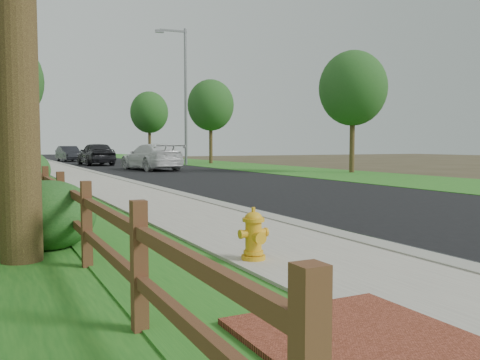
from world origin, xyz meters
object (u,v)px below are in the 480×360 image
fire_hydrant (254,236)px  streetlight (183,88)px  white_suv (151,157)px  dark_car_mid (96,154)px  ranch_fence (52,194)px

fire_hydrant → streetlight: (10.21, 30.32, 5.31)m
white_suv → dark_car_mid: 9.18m
ranch_fence → white_suv: (7.73, 19.57, 0.18)m
fire_hydrant → ranch_fence: bearing=113.4°
fire_hydrant → white_suv: bearing=76.3°
ranch_fence → fire_hydrant: bearing=-66.6°
fire_hydrant → white_suv: 24.66m
dark_car_mid → streetlight: (5.91, -2.68, 4.84)m
ranch_fence → dark_car_mid: bearing=77.8°
ranch_fence → dark_car_mid: dark_car_mid is taller
streetlight → white_suv: bearing=-124.5°
ranch_fence → dark_car_mid: 29.28m
streetlight → dark_car_mid: bearing=155.6°
ranch_fence → white_suv: 21.04m
ranch_fence → streetlight: (12.11, 25.93, 5.09)m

